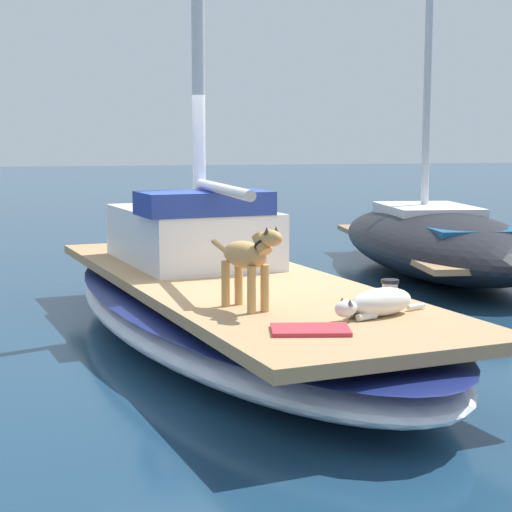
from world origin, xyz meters
name	(u,v)px	position (x,y,z in m)	size (l,w,h in m)	color
ground_plane	(230,342)	(0.00, 0.00, 0.00)	(120.00, 120.00, 0.00)	navy
sailboat_main	(230,310)	(0.00, 0.00, 0.34)	(3.52, 7.52, 0.66)	white
cabin_house	(192,232)	(-0.17, 1.10, 1.01)	(1.70, 2.40, 0.84)	silver
dog_tan	(248,258)	(-0.23, -1.62, 1.08)	(0.43, 0.90, 0.70)	tan
dog_white	(378,303)	(0.68, -2.13, 0.77)	(0.92, 0.46, 0.22)	silver
deck_winch	(390,293)	(0.97, -1.70, 0.76)	(0.16, 0.16, 0.21)	#B7B7BC
deck_towel	(310,330)	(0.00, -2.51, 0.68)	(0.56, 0.36, 0.03)	#C6333D
moored_boat_starboard_side	(436,239)	(4.05, 3.52, 0.52)	(3.21, 6.39, 6.19)	black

